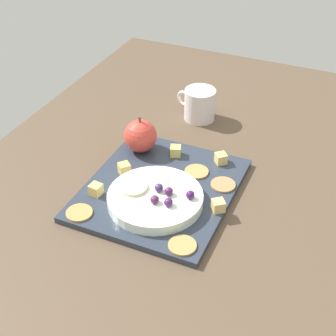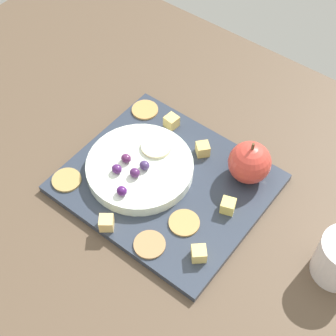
{
  "view_description": "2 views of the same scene",
  "coord_description": "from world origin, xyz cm",
  "px_view_note": "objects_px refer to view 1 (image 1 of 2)",
  "views": [
    {
      "loc": [
        74.71,
        33.23,
        67.93
      ],
      "look_at": [
        2.73,
        1.41,
        9.63
      ],
      "focal_mm": 53.68,
      "sensor_mm": 36.0,
      "label": 1
    },
    {
      "loc": [
        -27.98,
        40.04,
        74.94
      ],
      "look_at": [
        3.07,
        0.06,
        8.93
      ],
      "focal_mm": 54.25,
      "sensor_mm": 36.0,
      "label": 2
    }
  ],
  "objects_px": {
    "cheese_cube_2": "(96,189)",
    "cracker_2": "(182,245)",
    "apple_whole": "(140,136)",
    "grape_4": "(159,188)",
    "cracker_1": "(223,185)",
    "cheese_cube_3": "(176,151)",
    "cheese_cube_4": "(218,206)",
    "cheese_cube_0": "(221,158)",
    "cup": "(199,104)",
    "grape_1": "(169,191)",
    "apple_slice_0": "(134,187)",
    "cracker_0": "(197,172)",
    "grape_3": "(155,199)",
    "cheese_cube_1": "(124,168)",
    "serving_dish": "(155,199)",
    "grape_2": "(168,202)",
    "grape_0": "(190,195)",
    "cracker_3": "(79,213)",
    "platter": "(162,190)"
  },
  "relations": [
    {
      "from": "cheese_cube_4",
      "to": "apple_slice_0",
      "type": "xyz_separation_m",
      "value": [
        0.03,
        -0.16,
        0.01
      ]
    },
    {
      "from": "grape_3",
      "to": "apple_slice_0",
      "type": "distance_m",
      "value": 0.06
    },
    {
      "from": "cheese_cube_0",
      "to": "grape_4",
      "type": "distance_m",
      "value": 0.18
    },
    {
      "from": "cheese_cube_2",
      "to": "cracker_2",
      "type": "height_order",
      "value": "cheese_cube_2"
    },
    {
      "from": "cracker_3",
      "to": "apple_slice_0",
      "type": "bearing_deg",
      "value": 139.99
    },
    {
      "from": "cheese_cube_1",
      "to": "grape_3",
      "type": "height_order",
      "value": "grape_3"
    },
    {
      "from": "cheese_cube_0",
      "to": "cheese_cube_4",
      "type": "bearing_deg",
      "value": 17.19
    },
    {
      "from": "cheese_cube_1",
      "to": "cup",
      "type": "relative_size",
      "value": 0.21
    },
    {
      "from": "platter",
      "to": "grape_4",
      "type": "bearing_deg",
      "value": 15.69
    },
    {
      "from": "cheese_cube_1",
      "to": "cracker_0",
      "type": "bearing_deg",
      "value": 114.2
    },
    {
      "from": "cheese_cube_2",
      "to": "grape_0",
      "type": "distance_m",
      "value": 0.19
    },
    {
      "from": "cheese_cube_1",
      "to": "cheese_cube_4",
      "type": "xyz_separation_m",
      "value": [
        0.03,
        0.22,
        0.0
      ]
    },
    {
      "from": "apple_whole",
      "to": "cheese_cube_4",
      "type": "xyz_separation_m",
      "value": [
        0.12,
        0.22,
        -0.03
      ]
    },
    {
      "from": "grape_1",
      "to": "cheese_cube_4",
      "type": "bearing_deg",
      "value": 101.47
    },
    {
      "from": "cheese_cube_1",
      "to": "grape_3",
      "type": "distance_m",
      "value": 0.14
    },
    {
      "from": "cheese_cube_3",
      "to": "grape_3",
      "type": "xyz_separation_m",
      "value": [
        0.18,
        0.04,
        0.02
      ]
    },
    {
      "from": "grape_0",
      "to": "grape_2",
      "type": "distance_m",
      "value": 0.05
    },
    {
      "from": "cheese_cube_4",
      "to": "grape_1",
      "type": "distance_m",
      "value": 0.1
    },
    {
      "from": "grape_0",
      "to": "apple_slice_0",
      "type": "distance_m",
      "value": 0.11
    },
    {
      "from": "cheese_cube_0",
      "to": "cup",
      "type": "distance_m",
      "value": 0.21
    },
    {
      "from": "cheese_cube_1",
      "to": "grape_1",
      "type": "xyz_separation_m",
      "value": [
        0.05,
        0.12,
        0.02
      ]
    },
    {
      "from": "cracker_0",
      "to": "cracker_1",
      "type": "distance_m",
      "value": 0.07
    },
    {
      "from": "grape_1",
      "to": "apple_slice_0",
      "type": "distance_m",
      "value": 0.07
    },
    {
      "from": "grape_0",
      "to": "cheese_cube_1",
      "type": "bearing_deg",
      "value": -105.14
    },
    {
      "from": "cheese_cube_2",
      "to": "cracker_0",
      "type": "bearing_deg",
      "value": 133.09
    },
    {
      "from": "serving_dish",
      "to": "grape_2",
      "type": "bearing_deg",
      "value": 62.22
    },
    {
      "from": "cracker_1",
      "to": "apple_slice_0",
      "type": "xyz_separation_m",
      "value": [
        0.1,
        -0.15,
        0.02
      ]
    },
    {
      "from": "platter",
      "to": "grape_0",
      "type": "height_order",
      "value": "grape_0"
    },
    {
      "from": "serving_dish",
      "to": "cheese_cube_0",
      "type": "xyz_separation_m",
      "value": [
        -0.18,
        0.07,
        0.0
      ]
    },
    {
      "from": "apple_whole",
      "to": "grape_0",
      "type": "relative_size",
      "value": 4.06
    },
    {
      "from": "cheese_cube_2",
      "to": "cup",
      "type": "relative_size",
      "value": 0.21
    },
    {
      "from": "cracker_2",
      "to": "apple_whole",
      "type": "bearing_deg",
      "value": -140.16
    },
    {
      "from": "cheese_cube_3",
      "to": "grape_3",
      "type": "height_order",
      "value": "grape_3"
    },
    {
      "from": "cheese_cube_2",
      "to": "grape_4",
      "type": "height_order",
      "value": "grape_4"
    },
    {
      "from": "cheese_cube_1",
      "to": "cracker_1",
      "type": "relative_size",
      "value": 0.44
    },
    {
      "from": "serving_dish",
      "to": "grape_0",
      "type": "height_order",
      "value": "grape_0"
    },
    {
      "from": "cracker_2",
      "to": "apple_slice_0",
      "type": "bearing_deg",
      "value": -122.09
    },
    {
      "from": "cracker_0",
      "to": "grape_4",
      "type": "height_order",
      "value": "grape_4"
    },
    {
      "from": "grape_4",
      "to": "cracker_1",
      "type": "bearing_deg",
      "value": 132.34
    },
    {
      "from": "cracker_1",
      "to": "cheese_cube_2",
      "type": "bearing_deg",
      "value": -60.12
    },
    {
      "from": "cheese_cube_3",
      "to": "grape_2",
      "type": "relative_size",
      "value": 1.25
    },
    {
      "from": "serving_dish",
      "to": "cheese_cube_0",
      "type": "relative_size",
      "value": 8.26
    },
    {
      "from": "cheese_cube_2",
      "to": "cracker_2",
      "type": "bearing_deg",
      "value": 73.08
    },
    {
      "from": "cheese_cube_3",
      "to": "cracker_3",
      "type": "height_order",
      "value": "cheese_cube_3"
    },
    {
      "from": "cheese_cube_0",
      "to": "cheese_cube_1",
      "type": "height_order",
      "value": "same"
    },
    {
      "from": "platter",
      "to": "apple_slice_0",
      "type": "bearing_deg",
      "value": -37.7
    },
    {
      "from": "grape_1",
      "to": "apple_slice_0",
      "type": "height_order",
      "value": "grape_1"
    },
    {
      "from": "apple_whole",
      "to": "cracker_3",
      "type": "xyz_separation_m",
      "value": [
        0.24,
        -0.01,
        -0.03
      ]
    },
    {
      "from": "cheese_cube_2",
      "to": "grape_4",
      "type": "bearing_deg",
      "value": 106.35
    },
    {
      "from": "cracker_1",
      "to": "cheese_cube_3",
      "type": "bearing_deg",
      "value": -114.54
    }
  ]
}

